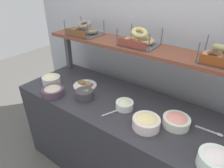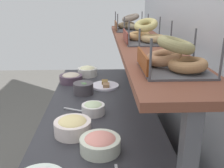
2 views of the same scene
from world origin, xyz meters
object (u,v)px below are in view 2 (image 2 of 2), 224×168
Objects in this scene: bowl_veggie_mix at (83,88)px; bagel_basket_poppy at (130,25)px; bowl_potato_salad at (87,71)px; bagel_basket_sesame at (145,35)px; bowl_tuna_salad at (71,78)px; bowl_egg_salad at (73,126)px; serving_plate_white at (105,85)px; bagel_basket_everything at (174,58)px; serving_spoon_by_edge at (80,111)px; bowl_lox_spread at (101,143)px; bowl_scallion_spread at (93,108)px.

bagel_basket_poppy is (-0.32, 0.38, 0.43)m from bowl_veggie_mix.
bowl_potato_salad is 0.58× the size of bagel_basket_sesame.
bowl_veggie_mix is 0.30m from bowl_tuna_salad.
bowl_egg_salad reaches higher than bowl_potato_salad.
bagel_basket_everything is (1.05, 0.24, 0.47)m from serving_plate_white.
serving_plate_white is 0.74× the size of bagel_basket_sesame.
bowl_potato_salad is at bearing 178.94° from bowl_veggie_mix.
serving_plate_white is 1.37× the size of serving_spoon_by_edge.
serving_plate_white is at bearing 178.02° from bowl_lox_spread.
bowl_tuna_salad is at bearing -173.18° from bowl_egg_salad.
bowl_veggie_mix is 0.91× the size of serving_spoon_by_edge.
bowl_tuna_salad is at bearing -161.91° from bowl_scallion_spread.
bagel_basket_poppy reaches higher than bowl_scallion_spread.
bowl_potato_salad is at bearing -174.23° from bowl_lox_spread.
bowl_scallion_spread is 0.87× the size of serving_spoon_by_edge.
bowl_egg_salad is 1.09m from bagel_basket_poppy.
serving_plate_white is (0.12, 0.29, -0.03)m from bowl_tuna_salad.
bagel_basket_poppy is 0.59m from bagel_basket_sesame.
bagel_basket_poppy is at bearing -178.50° from bagel_basket_everything.
bagel_basket_sesame is at bearing 104.11° from bowl_scallion_spread.
bowl_scallion_spread is at bearing 13.18° from bowl_veggie_mix.
serving_plate_white is at bearing 171.01° from bowl_scallion_spread.
bowl_tuna_salad is 0.62× the size of bagel_basket_poppy.
bowl_tuna_salad is at bearing -166.25° from bowl_lox_spread.
bowl_potato_salad reaches higher than bowl_tuna_salad.
bowl_lox_spread is 0.53m from bagel_basket_everything.
bagel_basket_poppy is (0.14, 0.37, 0.43)m from bowl_potato_salad.
bowl_egg_salad is at bearing -23.16° from bagel_basket_poppy.
bowl_lox_spread is 0.73× the size of bagel_basket_everything.
bowl_egg_salad is 0.88m from bowl_tuna_salad.
bagel_basket_sesame reaches higher than bagel_basket_everything.
bowl_veggie_mix is at bearing -49.83° from bagel_basket_poppy.
bagel_basket_sesame is at bearing 2.42° from bagel_basket_poppy.
bagel_basket_sesame is (-0.49, 0.27, 0.43)m from bowl_lox_spread.
bowl_scallion_spread is 0.85m from bagel_basket_poppy.
bowl_scallion_spread is 0.47× the size of bagel_basket_sesame.
bowl_veggie_mix is at bearing 178.35° from bowl_egg_salad.
bagel_basket_poppy is at bearing 156.84° from bowl_egg_salad.
bowl_tuna_salad is at bearing -155.67° from bagel_basket_everything.
serving_plate_white is 0.67m from bagel_basket_sesame.
bowl_tuna_salad is 0.66m from bagel_basket_poppy.
bowl_potato_salad is at bearing -174.73° from bowl_scallion_spread.
serving_spoon_by_edge is at bearing 0.17° from bowl_veggie_mix.
bagel_basket_sesame reaches higher than serving_plate_white.
serving_plate_white is at bearing 26.90° from bowl_potato_salad.
serving_spoon_by_edge is 0.62m from bagel_basket_sesame.
bowl_lox_spread is at bearing 5.77° from bowl_potato_salad.
bowl_veggie_mix is 0.65m from bagel_basket_sesame.
bagel_basket_sesame is (-0.32, 0.42, 0.43)m from bowl_egg_salad.
bagel_basket_everything is at bearing 13.08° from serving_plate_white.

